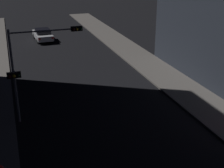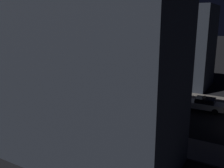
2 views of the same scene
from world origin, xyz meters
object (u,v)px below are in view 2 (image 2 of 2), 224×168
object	(u,v)px
taxi	(203,104)
sign_pole_left	(160,103)
traffic_light_left_kerb	(64,89)
traffic_light_overhead	(51,71)
street_lamp_near_block	(165,59)

from	to	relation	value
taxi	sign_pole_left	world-z (taller)	sign_pole_left
traffic_light_left_kerb	sign_pole_left	bearing A→B (deg)	-94.25
traffic_light_left_kerb	sign_pole_left	xyz separation A→B (m)	(-0.82, -11.09, 0.52)
traffic_light_left_kerb	sign_pole_left	world-z (taller)	sign_pole_left
taxi	traffic_light_overhead	world-z (taller)	traffic_light_overhead
taxi	traffic_light_overhead	xyz separation A→B (m)	(-5.62, 16.70, 2.91)
traffic_light_overhead	sign_pole_left	bearing A→B (deg)	-100.95
traffic_light_left_kerb	street_lamp_near_block	bearing A→B (deg)	-32.95
taxi	traffic_light_left_kerb	size ratio (longest dim) A/B	1.37
taxi	traffic_light_left_kerb	xyz separation A→B (m)	(-7.64, 13.06, 1.65)
taxi	traffic_light_left_kerb	world-z (taller)	traffic_light_left_kerb
sign_pole_left	street_lamp_near_block	distance (m)	12.74
traffic_light_overhead	street_lamp_near_block	size ratio (longest dim) A/B	0.73
taxi	street_lamp_near_block	size ratio (longest dim) A/B	0.65
traffic_light_left_kerb	traffic_light_overhead	bearing A→B (deg)	60.91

